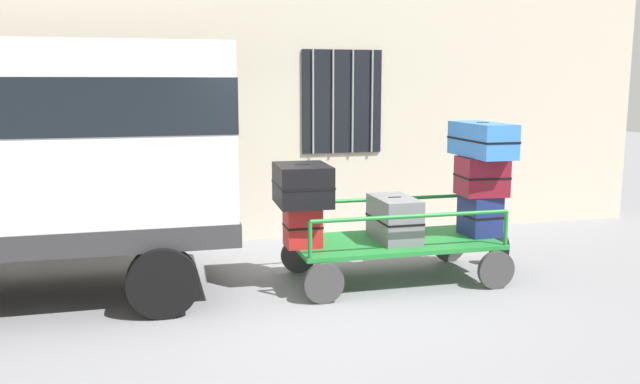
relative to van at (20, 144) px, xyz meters
The scene contains 12 objects.
ground_plane 3.52m from the van, 13.65° to the right, with size 40.00×40.00×0.00m, color gray.
building_wall 3.83m from the van, 35.87° to the left, with size 12.00×0.38×5.00m.
van is the anchor object (origin of this frame).
luggage_cart 4.20m from the van, ahead, with size 2.42×1.25×0.48m.
cart_railing 4.09m from the van, ahead, with size 2.30×1.11×0.41m.
suitcase_left_bottom 3.08m from the van, ahead, with size 0.39×0.34×0.47m.
suitcase_left_middle 2.97m from the van, ahead, with size 0.61×0.78×0.45m.
suitcase_midleft_bottom 4.11m from the van, ahead, with size 0.44×0.78×0.51m.
suitcase_center_bottom 5.18m from the van, ahead, with size 0.41×0.47×0.48m.
suitcase_center_middle 5.11m from the van, ahead, with size 0.56×0.53×0.46m.
suitcase_center_top 5.09m from the van, ahead, with size 0.43×0.99×0.40m.
backpack 5.69m from the van, ahead, with size 0.27×0.22×0.44m.
Camera 1 is at (-1.76, -6.70, 2.29)m, focal length 37.42 mm.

